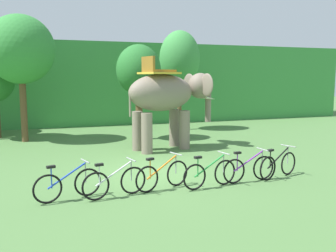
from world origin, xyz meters
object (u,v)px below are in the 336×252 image
at_px(bike_white, 115,182).
at_px(elephant, 168,96).
at_px(tree_far_right, 139,71).
at_px(bike_black, 278,165).
at_px(tree_center, 21,50).
at_px(bike_purple, 249,168).
at_px(bike_green, 210,174).
at_px(tree_left, 180,59).
at_px(bike_blue, 68,184).
at_px(bike_orange, 162,175).

bearing_deg(bike_white, elephant, 58.64).
distance_m(tree_far_right, bike_black, 8.72).
distance_m(tree_center, tree_far_right, 5.38).
bearing_deg(bike_black, bike_purple, -175.17).
bearing_deg(bike_green, bike_purple, 5.94).
distance_m(bike_white, bike_purple, 3.88).
relative_size(elephant, bike_green, 2.51).
height_order(elephant, bike_green, elephant).
height_order(tree_left, bike_white, tree_left).
distance_m(elephant, bike_blue, 7.13).
xyz_separation_m(elephant, bike_white, (-3.33, -5.46, -1.82)).
bearing_deg(bike_white, tree_left, 61.23).
bearing_deg(tree_center, tree_left, 8.73).
distance_m(bike_blue, bike_black, 6.05).
bearing_deg(bike_green, tree_center, 118.07).
distance_m(tree_left, bike_black, 10.99).
bearing_deg(bike_green, tree_left, 73.21).
bearing_deg(bike_black, bike_white, -178.00).
bearing_deg(tree_far_right, tree_left, 38.91).
relative_size(tree_far_right, bike_green, 2.66).
bearing_deg(bike_purple, tree_left, 79.67).
relative_size(bike_blue, bike_green, 0.98).
bearing_deg(bike_white, bike_green, -1.13).
bearing_deg(bike_blue, elephant, 49.91).
bearing_deg(tree_far_right, tree_center, 167.30).
xyz_separation_m(bike_purple, bike_black, (1.06, 0.09, 0.00)).
xyz_separation_m(bike_orange, bike_green, (1.26, -0.28, 0.00)).
bearing_deg(bike_black, tree_left, 85.35).
xyz_separation_m(tree_left, bike_blue, (-6.90, -10.35, -3.58)).
bearing_deg(bike_purple, bike_orange, 176.77).
height_order(tree_far_right, bike_white, tree_far_right).
bearing_deg(tree_center, bike_green, -61.93).
bearing_deg(tree_left, bike_purple, -100.33).
xyz_separation_m(tree_left, bike_green, (-3.19, -10.59, -3.58)).
xyz_separation_m(tree_left, elephant, (-2.46, -5.07, -1.76)).
relative_size(bike_green, bike_purple, 0.99).
bearing_deg(bike_blue, bike_black, -0.14).
xyz_separation_m(bike_green, bike_purple, (1.29, 0.13, 0.00)).
distance_m(tree_left, bike_orange, 11.79).
distance_m(tree_center, bike_orange, 10.50).
xyz_separation_m(tree_left, bike_orange, (-4.46, -10.31, -3.58)).
bearing_deg(bike_orange, bike_blue, -179.08).
relative_size(bike_white, bike_orange, 1.03).
bearing_deg(tree_left, bike_green, -106.79).
relative_size(tree_far_right, elephant, 1.06).
height_order(tree_left, bike_blue, tree_left).
distance_m(bike_green, bike_black, 2.36).
bearing_deg(bike_blue, bike_white, -9.60).
relative_size(bike_white, bike_purple, 0.99).
relative_size(bike_orange, bike_green, 0.97).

